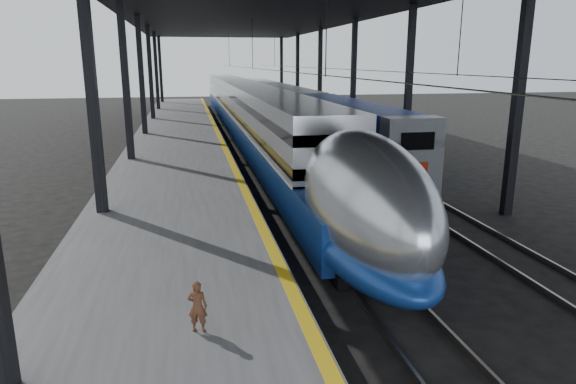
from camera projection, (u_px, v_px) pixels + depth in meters
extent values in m
plane|color=black|center=(299.00, 285.00, 14.12)|extent=(160.00, 160.00, 0.00)
cube|color=#4C4C4F|center=(178.00, 151.00, 32.36)|extent=(6.00, 80.00, 1.00)
cube|color=gold|center=(222.00, 142.00, 32.76)|extent=(0.30, 80.00, 0.01)
cube|color=slate|center=(253.00, 155.00, 33.35)|extent=(0.08, 80.00, 0.16)
cube|color=slate|center=(275.00, 154.00, 33.62)|extent=(0.08, 80.00, 0.16)
cube|color=slate|center=(327.00, 152.00, 34.29)|extent=(0.08, 80.00, 0.16)
cube|color=slate|center=(348.00, 152.00, 34.56)|extent=(0.08, 80.00, 0.16)
cube|color=black|center=(93.00, 108.00, 16.68)|extent=(0.35, 0.35, 9.00)
cube|color=black|center=(518.00, 101.00, 19.55)|extent=(0.35, 0.35, 9.00)
cube|color=black|center=(126.00, 91.00, 26.19)|extent=(0.35, 0.35, 9.00)
cube|color=black|center=(409.00, 88.00, 29.06)|extent=(0.35, 0.35, 9.00)
cube|color=black|center=(142.00, 83.00, 35.70)|extent=(0.35, 0.35, 9.00)
cube|color=black|center=(353.00, 82.00, 38.57)|extent=(0.35, 0.35, 9.00)
cube|color=black|center=(151.00, 79.00, 45.21)|extent=(0.35, 0.35, 9.00)
cube|color=black|center=(320.00, 78.00, 48.08)|extent=(0.35, 0.35, 9.00)
cube|color=black|center=(157.00, 76.00, 54.71)|extent=(0.35, 0.35, 9.00)
cube|color=black|center=(298.00, 75.00, 57.59)|extent=(0.35, 0.35, 9.00)
cube|color=black|center=(161.00, 74.00, 64.22)|extent=(0.35, 0.35, 9.00)
cube|color=black|center=(281.00, 73.00, 67.09)|extent=(0.35, 0.35, 9.00)
cube|color=black|center=(261.00, 6.00, 31.20)|extent=(18.00, 75.00, 0.45)
cylinder|color=slate|center=(263.00, 69.00, 32.15)|extent=(0.03, 74.00, 0.03)
cylinder|color=slate|center=(340.00, 69.00, 33.08)|extent=(0.03, 74.00, 0.03)
cube|color=#B4B6BB|center=(243.00, 105.00, 44.50)|extent=(2.86, 57.00, 3.95)
cube|color=navy|center=(245.00, 122.00, 43.38)|extent=(2.94, 62.00, 1.53)
cube|color=silver|center=(243.00, 111.00, 44.61)|extent=(2.96, 57.00, 0.10)
cube|color=black|center=(243.00, 92.00, 44.22)|extent=(2.90, 57.00, 0.41)
cube|color=black|center=(243.00, 105.00, 44.50)|extent=(2.90, 57.00, 0.41)
ellipsoid|color=#B4B6BB|center=(363.00, 201.00, 14.59)|extent=(2.86, 8.40, 3.95)
ellipsoid|color=navy|center=(362.00, 239.00, 14.87)|extent=(2.94, 8.40, 1.68)
ellipsoid|color=black|center=(402.00, 197.00, 11.92)|extent=(1.48, 2.20, 0.89)
cube|color=black|center=(361.00, 264.00, 15.06)|extent=(2.17, 2.60, 0.40)
cube|color=black|center=(258.00, 146.00, 35.98)|extent=(2.17, 2.60, 0.40)
cube|color=navy|center=(353.00, 132.00, 31.08)|extent=(2.56, 18.00, 3.48)
cube|color=gray|center=(411.00, 156.00, 23.10)|extent=(2.61, 1.20, 3.52)
cube|color=black|center=(418.00, 141.00, 22.32)|extent=(1.56, 0.06, 0.78)
cube|color=#A6200C|center=(416.00, 168.00, 22.61)|extent=(1.10, 0.06, 0.50)
cube|color=gray|center=(291.00, 106.00, 49.15)|extent=(2.56, 18.00, 3.48)
cube|color=gray|center=(262.00, 94.00, 67.22)|extent=(2.56, 18.00, 3.48)
cube|color=black|center=(389.00, 180.00, 25.79)|extent=(2.01, 2.40, 0.36)
cube|color=black|center=(297.00, 127.00, 46.71)|extent=(2.01, 2.40, 0.36)
imported|color=#4A2918|center=(198.00, 307.00, 9.62)|extent=(0.42, 0.32, 1.02)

